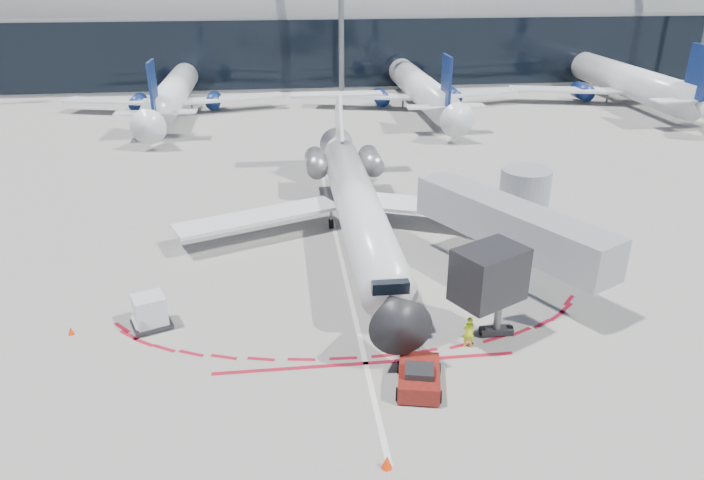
{
  "coord_description": "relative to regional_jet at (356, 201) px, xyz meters",
  "views": [
    {
      "loc": [
        -3.43,
        -35.23,
        17.07
      ],
      "look_at": [
        0.35,
        -3.14,
        2.47
      ],
      "focal_mm": 32.0,
      "sensor_mm": 36.0,
      "label": 1
    }
  ],
  "objects": [
    {
      "name": "safety_cone_right",
      "position": [
        -1.48,
        -21.09,
        -2.2
      ],
      "size": [
        0.41,
        0.41,
        0.56
      ],
      "primitive_type": "cone",
      "color": "#FF3505",
      "rests_on": "ground"
    },
    {
      "name": "apron_stop_bar",
      "position": [
        -1.36,
        -14.58,
        -2.48
      ],
      "size": [
        14.0,
        0.25,
        0.01
      ],
      "primitive_type": "cube",
      "color": "maroon",
      "rests_on": "ground"
    },
    {
      "name": "ground",
      "position": [
        -1.36,
        -3.08,
        -2.48
      ],
      "size": [
        260.0,
        260.0,
        0.0
      ],
      "primitive_type": "plane",
      "color": "slate",
      "rests_on": "ground"
    },
    {
      "name": "bg_airliner_3",
      "position": [
        39.27,
        38.85,
        3.05
      ],
      "size": [
        34.2,
        36.21,
        11.06
      ],
      "primitive_type": null,
      "color": "silver",
      "rests_on": "ground"
    },
    {
      "name": "ramp_worker",
      "position": [
        3.68,
        -13.78,
        -1.67
      ],
      "size": [
        0.6,
        0.4,
        1.62
      ],
      "primitive_type": "imported",
      "rotation": [
        0.0,
        0.0,
        3.16
      ],
      "color": "#D4FF1A",
      "rests_on": "ground"
    },
    {
      "name": "regional_jet",
      "position": [
        0.0,
        0.0,
        0.0
      ],
      "size": [
        24.06,
        29.67,
        7.43
      ],
      "color": "silver",
      "rests_on": "ground"
    },
    {
      "name": "terminal_building",
      "position": [
        -1.36,
        61.9,
        6.04
      ],
      "size": [
        150.0,
        24.15,
        24.0
      ],
      "color": "gray",
      "rests_on": "ground"
    },
    {
      "name": "uld_container",
      "position": [
        -11.67,
        -10.21,
        -1.61
      ],
      "size": [
        2.32,
        2.16,
        1.75
      ],
      "rotation": [
        0.0,
        0.0,
        0.38
      ],
      "color": "black",
      "rests_on": "ground"
    },
    {
      "name": "jet_bridge",
      "position": [
        8.43,
        -6.09,
        0.53
      ],
      "size": [
        10.03,
        15.2,
        4.9
      ],
      "color": "#95979D",
      "rests_on": "ground"
    },
    {
      "name": "bg_airliner_2",
      "position": [
        12.51,
        38.77,
        2.54
      ],
      "size": [
        31.07,
        32.89,
        10.05
      ],
      "primitive_type": null,
      "color": "silver",
      "rests_on": "ground"
    },
    {
      "name": "safety_cone_left",
      "position": [
        -15.53,
        -10.46,
        -2.27
      ],
      "size": [
        0.31,
        0.31,
        0.43
      ],
      "primitive_type": "cone",
      "color": "#FF3505",
      "rests_on": "ground"
    },
    {
      "name": "bg_airliner_1",
      "position": [
        -17.06,
        39.41,
        2.44
      ],
      "size": [
        30.4,
        32.19,
        9.84
      ],
      "primitive_type": null,
      "color": "silver",
      "rests_on": "ground"
    },
    {
      "name": "apron_centerline",
      "position": [
        -1.36,
        -1.08,
        -2.48
      ],
      "size": [
        0.25,
        40.0,
        0.01
      ],
      "primitive_type": "cube",
      "color": "silver",
      "rests_on": "ground"
    },
    {
      "name": "pushback_tug",
      "position": [
        0.69,
        -16.56,
        -1.97
      ],
      "size": [
        2.42,
        4.58,
        1.17
      ],
      "rotation": [
        0.0,
        0.0,
        -0.22
      ],
      "color": "#52130B",
      "rests_on": "ground"
    }
  ]
}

